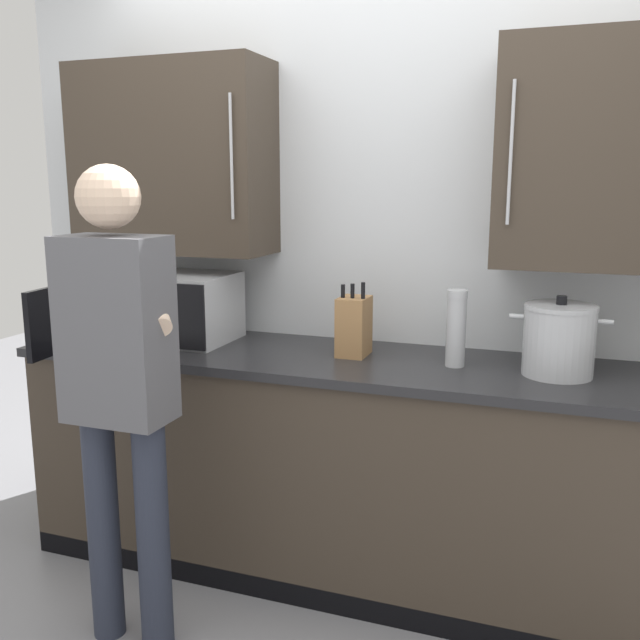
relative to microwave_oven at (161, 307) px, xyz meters
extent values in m
cube|color=silver|center=(0.90, 0.33, 0.38)|extent=(3.38, 0.10, 2.87)
cube|color=#3D3328|center=(0.01, 0.12, 0.62)|extent=(0.85, 0.32, 0.79)
cylinder|color=#B7BABF|center=(0.38, -0.06, 0.62)|extent=(0.01, 0.01, 0.47)
cube|color=#3D3328|center=(1.79, 0.12, 0.62)|extent=(0.85, 0.32, 0.79)
cylinder|color=#B7BABF|center=(1.42, -0.06, 0.62)|extent=(0.01, 0.01, 0.47)
cube|color=#3D3328|center=(0.90, -0.03, -0.62)|extent=(2.71, 0.60, 0.88)
cube|color=#232326|center=(0.90, -0.03, -0.16)|extent=(2.75, 0.64, 0.03)
cube|color=black|center=(0.90, -0.31, -1.01)|extent=(2.71, 0.04, 0.09)
cube|color=#B7BABF|center=(0.03, 0.02, 0.00)|extent=(0.55, 0.36, 0.29)
cube|color=beige|center=(-0.05, 0.01, 0.00)|extent=(0.36, 0.31, 0.23)
cube|color=black|center=(0.23, -0.17, 0.00)|extent=(0.15, 0.01, 0.26)
cube|color=black|center=(-0.23, -0.36, 0.00)|extent=(0.06, 0.40, 0.26)
cylinder|color=#B7BABF|center=(1.62, -0.02, -0.03)|extent=(0.24, 0.24, 0.24)
cylinder|color=#B7BABF|center=(1.62, -0.02, 0.10)|extent=(0.25, 0.25, 0.02)
cylinder|color=black|center=(1.62, -0.02, 0.12)|extent=(0.04, 0.04, 0.03)
cylinder|color=#B7BABF|center=(1.47, -0.02, 0.06)|extent=(0.05, 0.02, 0.02)
cylinder|color=#B7BABF|center=(1.76, -0.02, 0.06)|extent=(0.05, 0.02, 0.02)
cube|color=#A37547|center=(0.86, 0.01, -0.03)|extent=(0.11, 0.15, 0.23)
cylinder|color=black|center=(0.82, -0.01, 0.11)|extent=(0.02, 0.02, 0.05)
cylinder|color=black|center=(0.86, -0.01, 0.11)|extent=(0.02, 0.02, 0.06)
cylinder|color=black|center=(0.90, -0.01, 0.12)|extent=(0.02, 0.02, 0.06)
cylinder|color=#B7BABF|center=(1.26, -0.02, -0.02)|extent=(0.07, 0.07, 0.25)
cylinder|color=#B7BABF|center=(1.26, -0.02, 0.13)|extent=(0.08, 0.08, 0.03)
cylinder|color=#282D3D|center=(0.18, -0.69, -0.65)|extent=(0.11, 0.11, 0.81)
cylinder|color=#282D3D|center=(0.38, -0.69, -0.65)|extent=(0.11, 0.11, 0.81)
cube|color=#56565B|center=(0.28, -0.69, 0.06)|extent=(0.34, 0.20, 0.60)
sphere|color=beige|center=(0.28, -0.69, 0.48)|extent=(0.20, 0.20, 0.20)
cylinder|color=beige|center=(0.27, -0.50, 0.19)|extent=(0.43, 0.46, 0.29)
cylinder|color=#56565B|center=(0.08, -0.69, 0.01)|extent=(0.07, 0.07, 0.51)
camera|label=1|loc=(1.63, -2.52, 0.52)|focal=38.86mm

